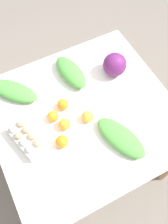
% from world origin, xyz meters
% --- Properties ---
extents(ground_plane, '(8.00, 8.00, 0.00)m').
position_xyz_m(ground_plane, '(0.00, 0.00, 0.00)').
color(ground_plane, '#70665B').
extents(dining_table, '(1.12, 1.05, 0.78)m').
position_xyz_m(dining_table, '(0.00, 0.00, 0.67)').
color(dining_table, silver).
rests_on(dining_table, ground_plane).
extents(cabbage_purple, '(0.16, 0.16, 0.16)m').
position_xyz_m(cabbage_purple, '(-0.33, -0.19, 0.86)').
color(cabbage_purple, '#601E5B').
rests_on(cabbage_purple, dining_table).
extents(egg_carton, '(0.18, 0.27, 0.09)m').
position_xyz_m(egg_carton, '(0.38, 0.01, 0.82)').
color(egg_carton, '#B7B7B2').
rests_on(egg_carton, dining_table).
extents(greens_bunch_kale, '(0.24, 0.36, 0.07)m').
position_xyz_m(greens_bunch_kale, '(-0.11, 0.25, 0.81)').
color(greens_bunch_kale, '#4C933D').
rests_on(greens_bunch_kale, dining_table).
extents(greens_bunch_scallion, '(0.17, 0.32, 0.08)m').
position_xyz_m(greens_bunch_scallion, '(-0.06, -0.30, 0.82)').
color(greens_bunch_scallion, '#4C933D').
rests_on(greens_bunch_scallion, dining_table).
extents(greens_bunch_dandelion, '(0.32, 0.34, 0.07)m').
position_xyz_m(greens_bunch_dandelion, '(0.33, -0.33, 0.81)').
color(greens_bunch_dandelion, '#4C933D').
rests_on(greens_bunch_dandelion, dining_table).
extents(orange_0, '(0.07, 0.07, 0.07)m').
position_xyz_m(orange_0, '(0.18, -0.05, 0.81)').
color(orange_0, orange).
rests_on(orange_0, dining_table).
extents(orange_1, '(0.07, 0.07, 0.07)m').
position_xyz_m(orange_1, '(0.14, 0.03, 0.81)').
color(orange_1, orange).
rests_on(orange_1, dining_table).
extents(orange_2, '(0.07, 0.07, 0.07)m').
position_xyz_m(orange_2, '(0.20, 0.12, 0.82)').
color(orange_2, orange).
rests_on(orange_2, dining_table).
extents(orange_3, '(0.07, 0.07, 0.07)m').
position_xyz_m(orange_3, '(0.10, -0.10, 0.81)').
color(orange_3, orange).
rests_on(orange_3, dining_table).
extents(orange_4, '(0.07, 0.07, 0.07)m').
position_xyz_m(orange_4, '(-0.00, 0.05, 0.81)').
color(orange_4, '#F9A833').
rests_on(orange_4, dining_table).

